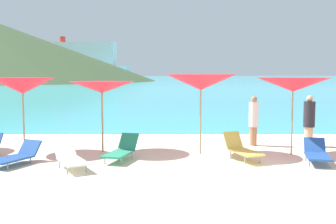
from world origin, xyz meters
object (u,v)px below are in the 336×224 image
umbrella_2 (103,87)px  lounge_chair_2 (72,159)px  umbrella_1 (24,86)px  lounge_chair_1 (243,149)px  beachgoer_3 (255,120)px  umbrella_4 (294,85)px  umbrella_3 (202,82)px  beachgoer_0 (310,120)px  lounge_chair_6 (17,156)px  lounge_chair_7 (318,153)px  lounge_chair_5 (123,150)px  cruise_ship (77,62)px

umbrella_2 → lounge_chair_2: bearing=-100.6°
umbrella_1 → lounge_chair_1: umbrella_1 is taller
umbrella_1 → beachgoer_3: size_ratio=1.38×
umbrella_4 → lounge_chair_1: bearing=-154.9°
umbrella_3 → lounge_chair_1: size_ratio=1.51×
beachgoer_0 → umbrella_2: bearing=176.5°
lounge_chair_6 → lounge_chair_7: bearing=25.7°
umbrella_2 → umbrella_4: umbrella_4 is taller
umbrella_2 → lounge_chair_7: bearing=-15.9°
beachgoer_0 → lounge_chair_6: bearing=-173.6°
lounge_chair_5 → lounge_chair_7: size_ratio=1.12×
lounge_chair_6 → beachgoer_0: (8.67, 2.76, 0.65)m
lounge_chair_6 → beachgoer_3: 7.50m
umbrella_3 → cruise_ship: size_ratio=0.04×
lounge_chair_7 → umbrella_2: bearing=176.1°
lounge_chair_2 → beachgoer_0: 7.85m
lounge_chair_6 → beachgoer_0: 9.12m
umbrella_2 → umbrella_3: bearing=-7.9°
lounge_chair_1 → lounge_chair_6: lounge_chair_1 is taller
lounge_chair_5 → lounge_chair_7: 5.30m
beachgoer_0 → cruise_ship: cruise_ship is taller
lounge_chair_2 → beachgoer_0: (7.11, 3.27, 0.62)m
umbrella_2 → beachgoer_3: umbrella_2 is taller
lounge_chair_6 → lounge_chair_5: bearing=36.9°
umbrella_1 → beachgoer_3: umbrella_1 is taller
lounge_chair_7 → cruise_ship: cruise_ship is taller
lounge_chair_5 → umbrella_1: bearing=175.7°
umbrella_4 → lounge_chair_1: size_ratio=1.45×
umbrella_2 → beachgoer_3: size_ratio=1.34×
lounge_chair_5 → lounge_chair_6: 2.79m
umbrella_2 → beachgoer_3: 5.11m
lounge_chair_1 → beachgoer_3: bearing=52.2°
lounge_chair_5 → lounge_chair_7: (5.28, -0.46, -0.00)m
umbrella_2 → umbrella_3: 3.02m
umbrella_4 → lounge_chair_6: (-7.68, -1.33, -1.84)m
lounge_chair_6 → umbrella_2: bearing=67.4°
lounge_chair_2 → beachgoer_0: size_ratio=0.94×
umbrella_4 → lounge_chair_1: umbrella_4 is taller
lounge_chair_2 → cruise_ship: (-44.79, 203.15, 7.88)m
umbrella_1 → cruise_ship: cruise_ship is taller
cruise_ship → umbrella_2: bearing=-68.9°
umbrella_2 → umbrella_3: (2.98, -0.41, 0.16)m
beachgoer_3 → cruise_ship: size_ratio=0.03×
umbrella_2 → beachgoer_0: bearing=7.8°
lounge_chair_1 → cruise_ship: bearing=84.9°
beachgoer_3 → cruise_ship: bearing=23.3°
umbrella_1 → lounge_chair_2: bearing=-48.9°
umbrella_1 → umbrella_3: 5.36m
umbrella_1 → lounge_chair_7: umbrella_1 is taller
umbrella_4 → beachgoer_0: (0.99, 1.43, -1.19)m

